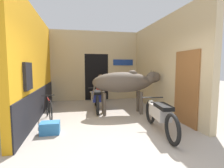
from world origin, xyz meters
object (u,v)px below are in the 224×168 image
Objects in this scene: bicycle at (49,108)px; plastic_stool at (93,96)px; crate at (50,128)px; motorcycle_far at (96,98)px; motorcycle_near at (160,114)px; shopkeeper_seated at (101,87)px; cow at (125,82)px.

plastic_stool is (1.59, 2.42, -0.10)m from bicycle.
crate is at bearing -110.52° from plastic_stool.
motorcycle_far reaches higher than plastic_stool.
shopkeeper_seated is at bearing 102.24° from motorcycle_near.
motorcycle_far is (-0.89, 0.62, -0.61)m from cow.
motorcycle_far is at bearing -91.69° from plastic_stool.
plastic_stool is (-0.32, 0.14, -0.42)m from shopkeeper_seated.
motorcycle_near is 3.25m from bicycle.
motorcycle_near is 4.59× the size of plastic_stool.
crate is at bearing -147.79° from cow.
cow is 2.53m from bicycle.
motorcycle_far reaches higher than crate.
crate is (-1.70, -3.55, -0.52)m from shopkeeper_seated.
cow reaches higher than motorcycle_near.
motorcycle_near reaches higher than bicycle.
plastic_stool is at bearing 110.11° from cow.
motorcycle_near reaches higher than crate.
motorcycle_far is at bearing 145.25° from cow.
motorcycle_far is at bearing 116.75° from motorcycle_near.
motorcycle_near is at bearing -73.97° from plastic_stool.
shopkeeper_seated is at bearing 64.42° from crate.
bicycle is at bearing -123.23° from plastic_stool.
bicycle is at bearing -154.08° from motorcycle_far.
cow is 2.25m from shopkeeper_seated.
cow is 5.31× the size of plastic_stool.
cow reaches higher than motorcycle_far.
motorcycle_far is at bearing 25.92° from bicycle.
cow is 1.16× the size of motorcycle_near.
bicycle is at bearing -176.91° from cow.
motorcycle_near is 2.62m from crate.
crate is (-1.33, -2.01, -0.30)m from motorcycle_far.
motorcycle_near is 4.08m from shopkeeper_seated.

